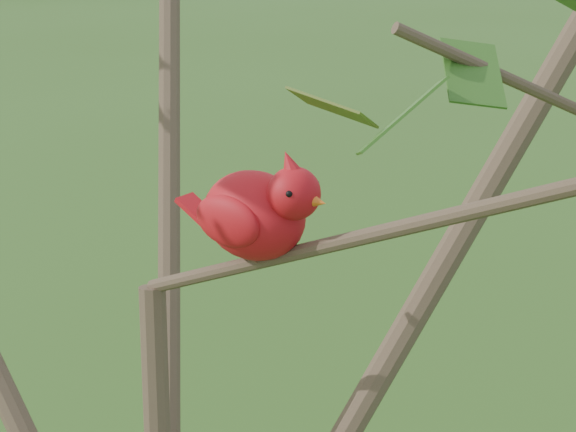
% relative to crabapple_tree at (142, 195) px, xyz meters
% --- Properties ---
extents(crabapple_tree, '(2.35, 2.05, 2.95)m').
position_rel_crabapple_tree_xyz_m(crabapple_tree, '(0.00, 0.00, 0.00)').
color(crabapple_tree, '#463125').
rests_on(crabapple_tree, ground).
extents(cardinal, '(0.22, 0.13, 0.15)m').
position_rel_crabapple_tree_xyz_m(cardinal, '(0.08, 0.11, -0.04)').
color(cardinal, red).
rests_on(cardinal, ground).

